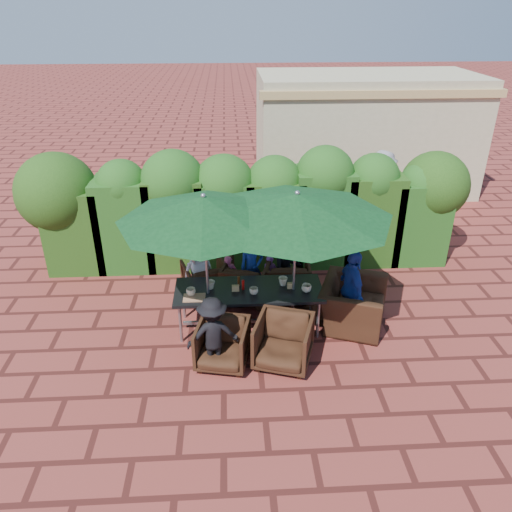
{
  "coord_description": "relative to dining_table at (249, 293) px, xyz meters",
  "views": [
    {
      "loc": [
        -0.41,
        -7.12,
        4.99
      ],
      "look_at": [
        0.02,
        0.4,
        1.11
      ],
      "focal_mm": 35.0,
      "sensor_mm": 36.0,
      "label": 1
    }
  ],
  "objects": [
    {
      "name": "child_right",
      "position": [
        0.44,
        1.05,
        -0.28
      ],
      "size": [
        0.31,
        0.26,
        0.8
      ],
      "primitive_type": "imported",
      "rotation": [
        0.0,
        0.0,
        -0.1
      ],
      "color": "#A04DA8",
      "rests_on": "ground"
    },
    {
      "name": "adult_far_right",
      "position": [
        0.75,
        1.02,
        -0.11
      ],
      "size": [
        0.6,
        0.44,
        1.14
      ],
      "primitive_type": "imported",
      "rotation": [
        0.0,
        0.0,
        0.21
      ],
      "color": "black",
      "rests_on": "ground"
    },
    {
      "name": "cup_c",
      "position": [
        0.08,
        -0.15,
        0.13
      ],
      "size": [
        0.14,
        0.14,
        0.11
      ],
      "primitive_type": "imported",
      "color": "beige",
      "rests_on": "dining_table"
    },
    {
      "name": "chair_near_left",
      "position": [
        -0.44,
        -0.93,
        -0.29
      ],
      "size": [
        0.88,
        0.85,
        0.78
      ],
      "primitive_type": "imported",
      "rotation": [
        0.0,
        0.0,
        -0.21
      ],
      "color": "black",
      "rests_on": "ground"
    },
    {
      "name": "hedge_wall",
      "position": [
        -0.04,
        2.41,
        0.66
      ],
      "size": [
        9.1,
        1.6,
        2.48
      ],
      "color": "#16350E",
      "rests_on": "ground"
    },
    {
      "name": "cup_e",
      "position": [
        0.93,
        -0.13,
        0.14
      ],
      "size": [
        0.16,
        0.16,
        0.13
      ],
      "primitive_type": "imported",
      "color": "beige",
      "rests_on": "dining_table"
    },
    {
      "name": "number_block_left",
      "position": [
        -0.22,
        -0.04,
        0.12
      ],
      "size": [
        0.12,
        0.06,
        0.1
      ],
      "primitive_type": "cube",
      "color": "tan",
      "rests_on": "dining_table"
    },
    {
      "name": "chair_far_right",
      "position": [
        0.76,
        0.97,
        -0.26
      ],
      "size": [
        0.85,
        0.8,
        0.83
      ],
      "primitive_type": "imported",
      "rotation": [
        0.0,
        0.0,
        3.08
      ],
      "color": "black",
      "rests_on": "ground"
    },
    {
      "name": "adult_near_left",
      "position": [
        -0.57,
        -1.01,
        -0.07
      ],
      "size": [
        0.82,
        0.49,
        1.21
      ],
      "primitive_type": "imported",
      "rotation": [
        0.0,
        0.0,
        3.32
      ],
      "color": "black",
      "rests_on": "ground"
    },
    {
      "name": "chair_far_mid",
      "position": [
        -0.0,
        0.91,
        -0.26
      ],
      "size": [
        1.0,
        0.97,
        0.83
      ],
      "primitive_type": "imported",
      "rotation": [
        0.0,
        0.0,
        2.83
      ],
      "color": "black",
      "rests_on": "ground"
    },
    {
      "name": "dining_table",
      "position": [
        0.0,
        0.0,
        0.0
      ],
      "size": [
        2.43,
        0.9,
        0.75
      ],
      "color": "black",
      "rests_on": "ground"
    },
    {
      "name": "child_left",
      "position": [
        -0.32,
        1.01,
        -0.26
      ],
      "size": [
        0.36,
        0.33,
        0.83
      ],
      "primitive_type": "imported",
      "rotation": [
        0.0,
        0.0,
        0.34
      ],
      "color": "#E75182",
      "rests_on": "ground"
    },
    {
      "name": "adult_far_mid",
      "position": [
        0.09,
        0.98,
        -0.06
      ],
      "size": [
        0.53,
        0.47,
        1.23
      ],
      "primitive_type": "imported",
      "rotation": [
        0.0,
        0.0,
        0.29
      ],
      "color": "navy",
      "rests_on": "ground"
    },
    {
      "name": "pedestrian_c",
      "position": [
        3.38,
        4.25,
        0.25
      ],
      "size": [
        1.19,
        1.24,
        1.85
      ],
      "primitive_type": "imported",
      "rotation": [
        0.0,
        0.0,
        2.31
      ],
      "color": "gray",
      "rests_on": "ground"
    },
    {
      "name": "cup_b",
      "position": [
        -0.63,
        0.06,
        0.14
      ],
      "size": [
        0.15,
        0.15,
        0.14
      ],
      "primitive_type": "imported",
      "color": "beige",
      "rests_on": "dining_table"
    },
    {
      "name": "chair_near_right",
      "position": [
        0.48,
        -0.97,
        -0.25
      ],
      "size": [
        1.02,
        0.98,
        0.84
      ],
      "primitive_type": "imported",
      "rotation": [
        0.0,
        0.0,
        -0.31
      ],
      "color": "black",
      "rests_on": "ground"
    },
    {
      "name": "chair_end_right",
      "position": [
        1.77,
        0.02,
        -0.16
      ],
      "size": [
        1.14,
        1.38,
        1.03
      ],
      "primitive_type": "imported",
      "rotation": [
        0.0,
        0.0,
        1.21
      ],
      "color": "black",
      "rests_on": "ground"
    },
    {
      "name": "building",
      "position": [
        3.63,
        7.08,
        0.93
      ],
      "size": [
        6.2,
        3.08,
        3.2
      ],
      "color": "#C0B38E",
      "rests_on": "ground"
    },
    {
      "name": "number_block_right",
      "position": [
        0.7,
        -0.01,
        0.12
      ],
      "size": [
        0.12,
        0.06,
        0.1
      ],
      "primitive_type": "cube",
      "color": "tan",
      "rests_on": "dining_table"
    },
    {
      "name": "chair_far_left",
      "position": [
        -0.76,
        1.01,
        -0.28
      ],
      "size": [
        0.95,
        0.92,
        0.79
      ],
      "primitive_type": "imported",
      "rotation": [
        0.0,
        0.0,
        3.47
      ],
      "color": "black",
      "rests_on": "ground"
    },
    {
      "name": "cup_a",
      "position": [
        -0.94,
        -0.13,
        0.14
      ],
      "size": [
        0.15,
        0.15,
        0.12
      ],
      "primitive_type": "imported",
      "color": "beige",
      "rests_on": "dining_table"
    },
    {
      "name": "adult_end_right",
      "position": [
        1.71,
        -0.04,
        0.03
      ],
      "size": [
        0.54,
        0.88,
        1.41
      ],
      "primitive_type": "imported",
      "rotation": [
        0.0,
        0.0,
        1.72
      ],
      "color": "navy",
      "rests_on": "ground"
    },
    {
      "name": "pedestrian_b",
      "position": [
        2.32,
        4.5,
        0.2
      ],
      "size": [
        0.84,
        0.51,
        1.74
      ],
      "primitive_type": "imported",
      "rotation": [
        0.0,
        0.0,
        3.14
      ],
      "color": "#E75182",
      "rests_on": "ground"
    },
    {
      "name": "ground",
      "position": [
        0.13,
        0.08,
        -0.68
      ],
      "size": [
        80.0,
        80.0,
        0.0
      ],
      "primitive_type": "plane",
      "color": "maroon",
      "rests_on": "ground"
    },
    {
      "name": "umbrella_right",
      "position": [
        0.73,
        -0.04,
        1.54
      ],
      "size": [
        3.0,
        3.0,
        2.46
      ],
      "color": "gray",
      "rests_on": "ground"
    },
    {
      "name": "cup_d",
      "position": [
        0.57,
        0.1,
        0.15
      ],
      "size": [
        0.15,
        0.15,
        0.14
      ],
      "primitive_type": "imported",
      "color": "beige",
      "rests_on": "dining_table"
    },
    {
      "name": "pedestrian_a",
      "position": [
        1.99,
        4.28,
        0.1
      ],
      "size": [
        1.51,
        0.71,
        1.56
      ],
      "primitive_type": "imported",
      "rotation": [
        0.0,
        0.0,
        3.01
      ],
      "color": "green",
      "rests_on": "ground"
    },
    {
      "name": "sauce_bottle",
      "position": [
        -0.16,
        0.13,
        0.16
      ],
      "size": [
        0.04,
        0.04,
        0.17
      ],
      "primitive_type": "cylinder",
      "color": "#4C230C",
      "rests_on": "dining_table"
    },
    {
      "name": "serving_tray",
      "position": [
        -0.88,
        -0.23,
        0.08
      ],
      "size": [
        0.35,
        0.25,
        0.02
      ],
      "primitive_type": "cube",
      "color": "#A77450",
      "rests_on": "dining_table"
    },
    {
      "name": "umbrella_left",
      "position": [
        -0.66,
        -0.08,
        1.54
      ],
      "size": [
        2.67,
        2.67,
        2.46
      ],
      "color": "gray",
      "rests_on": "ground"
    },
    {
      "name": "ketchup_bottle",
      "position": [
        -0.09,
        0.0,
        0.16
      ],
      "size": [
        0.04,
        0.04,
        0.17
      ],
      "primitive_type": "cylinder",
      "color": "#B20C0A",
      "rests_on": "dining_table"
    },
    {
      "name": "adult_far_left",
      "position": [
        -0.87,
        0.87,
        -0.09
      ],
      "size": [
        0.66,
        0.52,
        1.18
      ],
      "primitive_type": "imported",
      "rotation": [
        0.0,
        0.0,
        0.34
      ],
      "color": "silver",
      "rests_on": "ground"
    }
  ]
}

